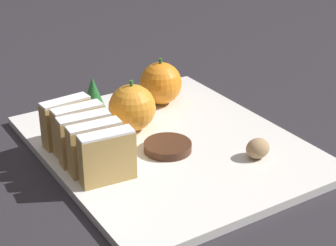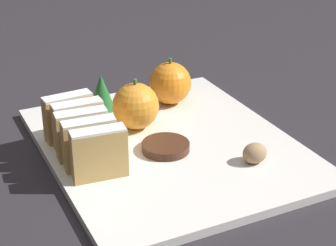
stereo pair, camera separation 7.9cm
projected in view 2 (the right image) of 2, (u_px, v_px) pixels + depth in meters
ground_plane at (168, 149)px, 0.80m from camera, size 6.00×6.00×0.00m
serving_platter at (168, 146)px, 0.80m from camera, size 0.34×0.40×0.01m
stollen_slice_front at (99, 154)px, 0.70m from camera, size 0.07×0.03×0.07m
stollen_slice_second at (90, 144)px, 0.72m from camera, size 0.07×0.03×0.07m
stollen_slice_third at (82, 134)px, 0.75m from camera, size 0.07×0.03×0.07m
stollen_slice_fourth at (78, 125)px, 0.77m from camera, size 0.07×0.02×0.07m
stollen_slice_fifth at (69, 117)px, 0.80m from camera, size 0.07×0.03×0.07m
orange_near at (170, 83)px, 0.91m from camera, size 0.07×0.07×0.08m
orange_far at (136, 106)px, 0.83m from camera, size 0.07×0.07×0.08m
walnut at (255, 153)px, 0.74m from camera, size 0.03×0.03×0.03m
chocolate_cookie at (166, 147)px, 0.77m from camera, size 0.07×0.07×0.01m
evergreen_sprig at (102, 92)px, 0.89m from camera, size 0.04×0.04×0.06m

